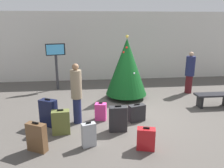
{
  "coord_description": "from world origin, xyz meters",
  "views": [
    {
      "loc": [
        -1.43,
        -6.57,
        2.93
      ],
      "look_at": [
        -0.63,
        0.69,
        0.9
      ],
      "focal_mm": 36.07,
      "sensor_mm": 36.0,
      "label": 1
    }
  ],
  "objects_px": {
    "suitcase_4": "(89,135)",
    "suitcase_7": "(49,113)",
    "suitcase_0": "(118,119)",
    "suitcase_6": "(101,112)",
    "traveller_0": "(190,72)",
    "suitcase_3": "(137,113)",
    "waiting_bench": "(214,97)",
    "suitcase_5": "(37,137)",
    "holiday_tree": "(127,67)",
    "suitcase_2": "(61,122)",
    "traveller_1": "(77,92)",
    "suitcase_1": "(146,139)",
    "flight_info_kiosk": "(56,58)"
  },
  "relations": [
    {
      "from": "suitcase_3",
      "to": "suitcase_5",
      "type": "height_order",
      "value": "suitcase_5"
    },
    {
      "from": "suitcase_3",
      "to": "holiday_tree",
      "type": "bearing_deg",
      "value": 88.73
    },
    {
      "from": "suitcase_7",
      "to": "suitcase_1",
      "type": "bearing_deg",
      "value": -32.11
    },
    {
      "from": "traveller_0",
      "to": "suitcase_3",
      "type": "relative_size",
      "value": 3.13
    },
    {
      "from": "suitcase_3",
      "to": "suitcase_7",
      "type": "bearing_deg",
      "value": -179.71
    },
    {
      "from": "suitcase_0",
      "to": "suitcase_6",
      "type": "xyz_separation_m",
      "value": [
        -0.43,
        0.79,
        -0.09
      ]
    },
    {
      "from": "waiting_bench",
      "to": "suitcase_0",
      "type": "xyz_separation_m",
      "value": [
        -3.61,
        -1.45,
        0.0
      ]
    },
    {
      "from": "traveller_1",
      "to": "suitcase_6",
      "type": "distance_m",
      "value": 0.99
    },
    {
      "from": "suitcase_4",
      "to": "suitcase_5",
      "type": "bearing_deg",
      "value": -176.4
    },
    {
      "from": "traveller_0",
      "to": "suitcase_6",
      "type": "distance_m",
      "value": 4.55
    },
    {
      "from": "suitcase_0",
      "to": "suitcase_4",
      "type": "height_order",
      "value": "suitcase_0"
    },
    {
      "from": "traveller_0",
      "to": "suitcase_0",
      "type": "distance_m",
      "value": 4.67
    },
    {
      "from": "suitcase_3",
      "to": "suitcase_4",
      "type": "relative_size",
      "value": 0.87
    },
    {
      "from": "traveller_1",
      "to": "suitcase_1",
      "type": "xyz_separation_m",
      "value": [
        1.66,
        -1.65,
        -0.69
      ]
    },
    {
      "from": "traveller_0",
      "to": "suitcase_7",
      "type": "relative_size",
      "value": 2.12
    },
    {
      "from": "suitcase_4",
      "to": "suitcase_7",
      "type": "xyz_separation_m",
      "value": [
        -1.14,
        1.27,
        0.09
      ]
    },
    {
      "from": "traveller_0",
      "to": "suitcase_3",
      "type": "bearing_deg",
      "value": -137.68
    },
    {
      "from": "suitcase_1",
      "to": "suitcase_3",
      "type": "bearing_deg",
      "value": 85.52
    },
    {
      "from": "suitcase_7",
      "to": "suitcase_6",
      "type": "bearing_deg",
      "value": 8.63
    },
    {
      "from": "suitcase_5",
      "to": "suitcase_6",
      "type": "height_order",
      "value": "suitcase_5"
    },
    {
      "from": "suitcase_0",
      "to": "suitcase_6",
      "type": "distance_m",
      "value": 0.9
    },
    {
      "from": "waiting_bench",
      "to": "suitcase_6",
      "type": "distance_m",
      "value": 4.1
    },
    {
      "from": "suitcase_1",
      "to": "flight_info_kiosk",
      "type": "bearing_deg",
      "value": 116.82
    },
    {
      "from": "waiting_bench",
      "to": "suitcase_3",
      "type": "bearing_deg",
      "value": -163.43
    },
    {
      "from": "traveller_1",
      "to": "suitcase_6",
      "type": "xyz_separation_m",
      "value": [
        0.7,
        0.14,
        -0.69
      ]
    },
    {
      "from": "suitcase_6",
      "to": "holiday_tree",
      "type": "bearing_deg",
      "value": 60.01
    },
    {
      "from": "waiting_bench",
      "to": "traveller_1",
      "type": "xyz_separation_m",
      "value": [
        -4.74,
        -0.8,
        0.6
      ]
    },
    {
      "from": "suitcase_4",
      "to": "suitcase_7",
      "type": "relative_size",
      "value": 0.77
    },
    {
      "from": "suitcase_0",
      "to": "suitcase_3",
      "type": "relative_size",
      "value": 1.35
    },
    {
      "from": "holiday_tree",
      "to": "suitcase_2",
      "type": "height_order",
      "value": "holiday_tree"
    },
    {
      "from": "suitcase_1",
      "to": "suitcase_2",
      "type": "height_order",
      "value": "suitcase_2"
    },
    {
      "from": "holiday_tree",
      "to": "suitcase_6",
      "type": "xyz_separation_m",
      "value": [
        -1.13,
        -1.95,
        -0.99
      ]
    },
    {
      "from": "holiday_tree",
      "to": "flight_info_kiosk",
      "type": "xyz_separation_m",
      "value": [
        -2.85,
        1.56,
        0.14
      ]
    },
    {
      "from": "traveller_0",
      "to": "suitcase_2",
      "type": "height_order",
      "value": "traveller_0"
    },
    {
      "from": "suitcase_1",
      "to": "suitcase_5",
      "type": "distance_m",
      "value": 2.55
    },
    {
      "from": "suitcase_0",
      "to": "suitcase_1",
      "type": "height_order",
      "value": "suitcase_0"
    },
    {
      "from": "suitcase_5",
      "to": "suitcase_7",
      "type": "height_order",
      "value": "suitcase_7"
    },
    {
      "from": "suitcase_1",
      "to": "holiday_tree",
      "type": "bearing_deg",
      "value": 87.38
    },
    {
      "from": "holiday_tree",
      "to": "waiting_bench",
      "type": "height_order",
      "value": "holiday_tree"
    },
    {
      "from": "traveller_1",
      "to": "suitcase_0",
      "type": "relative_size",
      "value": 2.4
    },
    {
      "from": "traveller_1",
      "to": "flight_info_kiosk",
      "type": "bearing_deg",
      "value": 105.6
    },
    {
      "from": "waiting_bench",
      "to": "traveller_0",
      "type": "distance_m",
      "value": 1.76
    },
    {
      "from": "suitcase_6",
      "to": "suitcase_3",
      "type": "bearing_deg",
      "value": -11.41
    },
    {
      "from": "holiday_tree",
      "to": "suitcase_2",
      "type": "relative_size",
      "value": 3.54
    },
    {
      "from": "suitcase_2",
      "to": "suitcase_4",
      "type": "distance_m",
      "value": 1.04
    },
    {
      "from": "flight_info_kiosk",
      "to": "suitcase_3",
      "type": "xyz_separation_m",
      "value": [
        2.8,
        -3.73,
        -1.14
      ]
    },
    {
      "from": "holiday_tree",
      "to": "traveller_1",
      "type": "xyz_separation_m",
      "value": [
        -1.83,
        -2.09,
        -0.3
      ]
    },
    {
      "from": "holiday_tree",
      "to": "suitcase_2",
      "type": "distance_m",
      "value": 3.65
    },
    {
      "from": "suitcase_3",
      "to": "suitcase_4",
      "type": "xyz_separation_m",
      "value": [
        -1.46,
        -1.29,
        0.04
      ]
    },
    {
      "from": "flight_info_kiosk",
      "to": "suitcase_4",
      "type": "bearing_deg",
      "value": -75.01
    }
  ]
}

